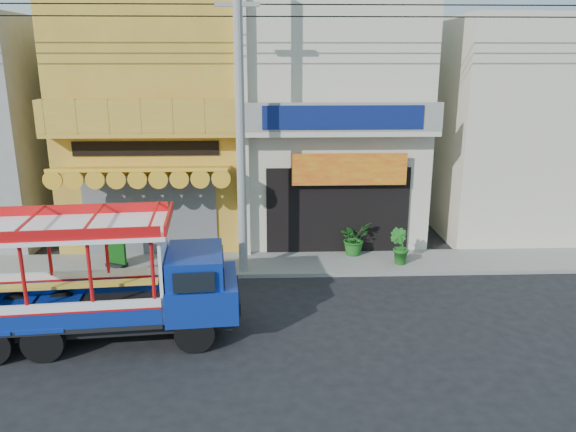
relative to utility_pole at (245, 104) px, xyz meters
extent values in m
plane|color=black|center=(0.85, -3.30, -5.03)|extent=(90.00, 90.00, 0.00)
cube|color=slate|center=(0.85, 0.70, -4.97)|extent=(30.00, 2.00, 0.12)
cube|color=#C28A2B|center=(-3.15, 4.70, -1.03)|extent=(6.00, 6.00, 8.00)
cube|color=#595B5E|center=(-3.15, 1.68, -3.63)|extent=(4.20, 0.10, 2.60)
cube|color=gold|center=(-3.15, 0.95, -1.98)|extent=(5.20, 1.50, 0.31)
cube|color=#C28A2B|center=(-3.15, 1.35, -0.98)|extent=(6.00, 0.70, 0.18)
cube|color=#C28A2B|center=(-3.15, 1.05, -0.43)|extent=(6.00, 0.12, 0.95)
cube|color=black|center=(-3.15, 1.67, -1.48)|extent=(4.50, 0.04, 0.45)
cube|color=beige|center=(-3.15, 4.70, 3.09)|extent=(6.00, 6.00, 0.24)
cube|color=beige|center=(2.85, 4.70, -1.03)|extent=(6.00, 6.00, 8.00)
cube|color=black|center=(2.85, 1.68, -3.53)|extent=(4.60, 0.12, 2.80)
cube|color=gold|center=(3.15, 1.40, -2.13)|extent=(3.60, 0.05, 1.00)
cube|color=beige|center=(2.85, 1.35, -0.98)|extent=(6.00, 0.70, 0.18)
cube|color=gray|center=(2.85, 1.05, -0.48)|extent=(6.00, 0.12, 0.85)
cube|color=navy|center=(2.85, 0.98, -0.48)|extent=(4.80, 0.06, 0.70)
cube|color=gray|center=(2.85, 4.70, 3.09)|extent=(6.00, 6.00, 0.24)
cube|color=beige|center=(-0.15, 1.55, -1.03)|extent=(0.35, 0.30, 8.00)
cube|color=beige|center=(9.85, 4.70, -1.23)|extent=(6.00, 6.00, 7.60)
cylinder|color=gray|center=(-0.15, 0.00, -0.53)|extent=(0.26, 0.26, 9.00)
cube|color=gray|center=(-0.15, 0.00, 2.57)|extent=(1.20, 0.12, 0.12)
cylinder|color=black|center=(0.85, 0.00, 2.27)|extent=(28.00, 0.04, 0.04)
cylinder|color=black|center=(0.85, 0.00, 2.57)|extent=(28.00, 0.04, 0.04)
cylinder|color=black|center=(-1.04, -4.51, -4.59)|extent=(0.90, 0.32, 0.88)
cylinder|color=black|center=(-1.19, -2.84, -4.59)|extent=(0.90, 0.32, 0.88)
cylinder|color=black|center=(-4.20, -4.79, -4.59)|extent=(0.90, 0.32, 0.88)
cylinder|color=black|center=(-4.35, -3.12, -4.59)|extent=(0.90, 0.32, 0.88)
cylinder|color=black|center=(-5.41, -3.22, -4.59)|extent=(0.90, 0.32, 0.88)
cube|color=black|center=(-3.22, -3.86, -4.50)|extent=(6.03, 1.97, 0.25)
cube|color=#0F2EA2|center=(-0.94, -3.66, -4.02)|extent=(1.75, 2.07, 0.79)
cube|color=#0F2EA2|center=(-1.07, -3.67, -3.31)|extent=(1.39, 1.89, 0.66)
cube|color=black|center=(-0.46, -3.62, -3.36)|extent=(0.19, 1.55, 0.49)
cube|color=black|center=(-3.95, -3.93, -4.33)|extent=(4.52, 2.32, 0.11)
cube|color=#0F2EA2|center=(-3.87, -4.86, -4.02)|extent=(4.35, 0.46, 0.53)
cube|color=white|center=(-3.87, -4.86, -3.78)|extent=(4.36, 0.46, 0.19)
cube|color=#0F2EA2|center=(-4.03, -3.00, -4.02)|extent=(4.35, 0.46, 0.53)
cube|color=white|center=(-4.03, -3.00, -3.78)|extent=(4.36, 0.46, 0.19)
cube|color=white|center=(-1.76, -3.73, -3.33)|extent=(0.23, 1.78, 1.98)
cube|color=white|center=(-4.04, -3.94, -2.34)|extent=(5.07, 2.58, 0.09)
cube|color=red|center=(-4.04, -3.94, -2.18)|extent=(4.88, 2.48, 0.23)
cube|color=black|center=(-4.03, 0.53, -4.86)|extent=(0.68, 0.55, 0.11)
cube|color=#0B420C|center=(-4.03, 0.53, -4.31)|extent=(0.68, 0.37, 0.98)
imported|color=#1C5F1B|center=(3.37, 1.37, -4.37)|extent=(1.29, 1.25, 1.09)
imported|color=#1C5F1B|center=(4.62, 0.47, -4.37)|extent=(0.77, 0.76, 1.09)
camera|label=1|loc=(0.57, -15.69, 1.22)|focal=35.00mm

